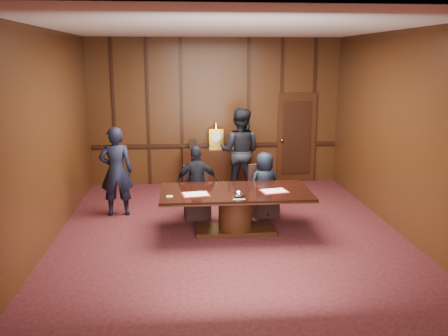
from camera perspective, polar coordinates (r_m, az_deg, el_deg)
name	(u,v)px	position (r m, az deg, el deg)	size (l,w,h in m)	color
room	(232,135)	(8.18, 1.01, 3.99)	(7.00, 7.04, 3.50)	black
sideboard	(216,165)	(11.47, -0.95, 0.33)	(1.60, 0.45, 1.54)	black
conference_table	(235,204)	(8.35, 1.39, -4.39)	(2.62, 1.32, 0.76)	black
folder_left	(196,194)	(8.04, -3.44, -3.18)	(0.51, 0.40, 0.02)	maroon
folder_right	(274,191)	(8.26, 6.03, -2.78)	(0.52, 0.41, 0.02)	maroon
inkstand	(239,195)	(7.84, 1.76, -3.25)	(0.20, 0.14, 0.12)	white
notepad	(170,196)	(7.97, -6.56, -3.41)	(0.10, 0.07, 0.01)	#E8CE71
chair_left	(197,202)	(9.21, -3.26, -4.15)	(0.52, 0.52, 0.99)	black
chair_right	(263,201)	(9.33, 4.74, -3.94)	(0.57, 0.57, 0.99)	black
signatory_left	(197,183)	(9.02, -3.27, -1.77)	(0.83, 0.35, 1.41)	black
signatory_right	(264,185)	(9.17, 4.89, -2.02)	(0.62, 0.41, 1.27)	black
witness_left	(116,171)	(9.41, -12.83, -0.40)	(0.64, 0.42, 1.75)	black
witness_right	(240,152)	(10.63, 1.93, 1.99)	(0.95, 0.74, 1.95)	black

